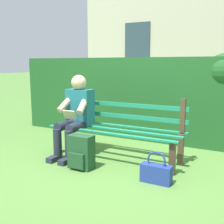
{
  "coord_description": "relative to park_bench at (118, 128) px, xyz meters",
  "views": [
    {
      "loc": [
        -1.76,
        3.37,
        1.33
      ],
      "look_at": [
        0.0,
        0.1,
        0.68
      ],
      "focal_mm": 45.09,
      "sensor_mm": 36.0,
      "label": 1
    }
  ],
  "objects": [
    {
      "name": "hedge_backdrop",
      "position": [
        0.17,
        -1.26,
        0.32
      ],
      "size": [
        4.75,
        0.67,
        1.49
      ],
      "color": "#1E5123",
      "rests_on": "ground"
    },
    {
      "name": "backpack",
      "position": [
        0.22,
        0.61,
        -0.21
      ],
      "size": [
        0.31,
        0.25,
        0.44
      ],
      "color": "#1E4728",
      "rests_on": "ground"
    },
    {
      "name": "park_bench",
      "position": [
        0.0,
        0.0,
        0.0
      ],
      "size": [
        1.9,
        0.54,
        0.88
      ],
      "color": "#4C3828",
      "rests_on": "ground"
    },
    {
      "name": "ground",
      "position": [
        0.0,
        0.08,
        -0.43
      ],
      "size": [
        60.0,
        60.0,
        0.0
      ],
      "primitive_type": "plane",
      "color": "#517F38"
    },
    {
      "name": "person_seated",
      "position": [
        0.6,
        0.18,
        0.19
      ],
      "size": [
        0.44,
        0.73,
        1.16
      ],
      "color": "#1E6672",
      "rests_on": "ground"
    },
    {
      "name": "handbag",
      "position": [
        -0.78,
        0.58,
        -0.31
      ],
      "size": [
        0.35,
        0.13,
        0.37
      ],
      "color": "navy",
      "rests_on": "ground"
    }
  ]
}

